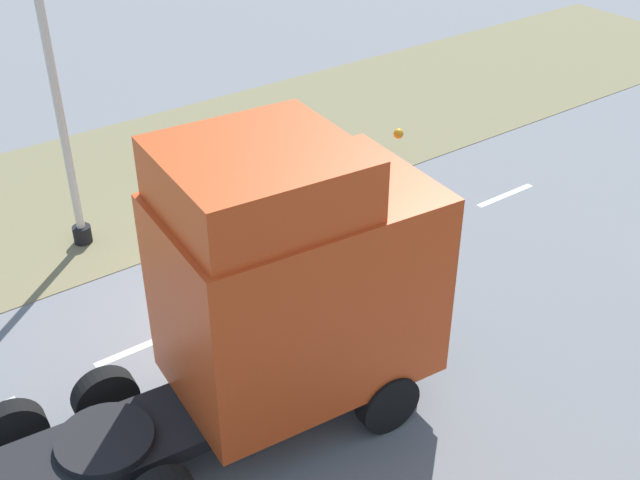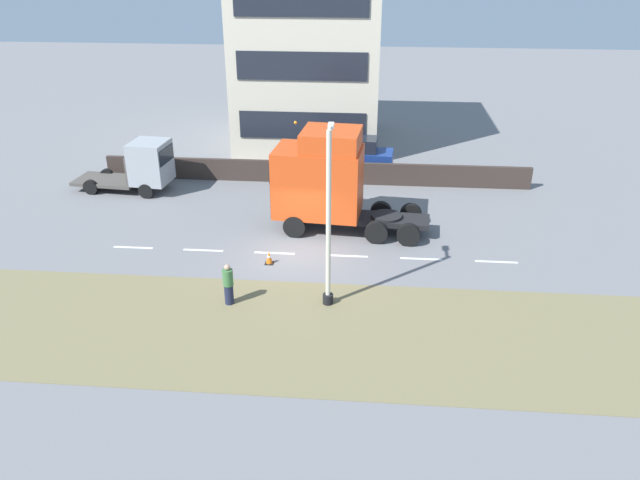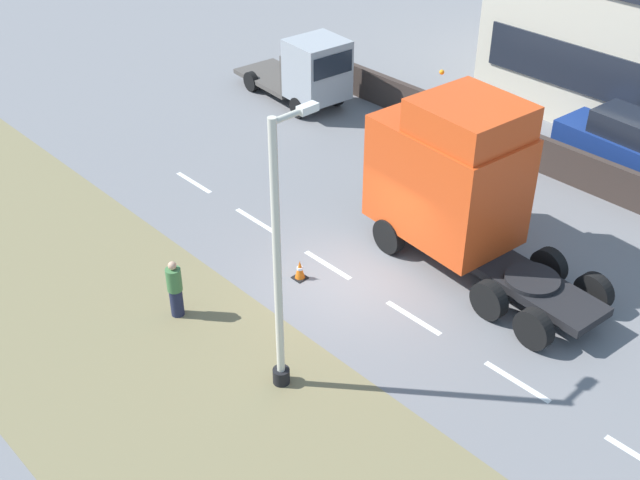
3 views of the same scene
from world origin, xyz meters
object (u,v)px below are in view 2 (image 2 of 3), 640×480
(lorry_cab, at_px, (324,180))
(flatbed_truck, at_px, (144,166))
(pedestrian, at_px, (228,285))
(traffic_cone_lead, at_px, (269,257))
(parked_car, at_px, (353,156))
(lamp_post, at_px, (329,230))

(lorry_cab, bearing_deg, flatbed_truck, 73.54)
(pedestrian, relative_size, traffic_cone_lead, 2.86)
(parked_car, bearing_deg, traffic_cone_lead, 169.55)
(lorry_cab, height_order, lamp_post, lamp_post)
(parked_car, relative_size, lamp_post, 0.72)
(flatbed_truck, distance_m, traffic_cone_lead, 11.28)
(parked_car, distance_m, traffic_cone_lead, 12.14)
(flatbed_truck, height_order, pedestrian, flatbed_truck)
(flatbed_truck, xyz_separation_m, traffic_cone_lead, (-7.80, -8.06, -1.19))
(lorry_cab, distance_m, flatbed_truck, 10.88)
(lorry_cab, distance_m, lamp_post, 6.86)
(flatbed_truck, bearing_deg, parked_car, 114.75)
(parked_car, bearing_deg, flatbed_truck, 113.59)
(lorry_cab, distance_m, pedestrian, 7.95)
(flatbed_truck, bearing_deg, traffic_cone_lead, 51.25)
(parked_car, xyz_separation_m, lamp_post, (-14.69, 0.33, 1.98))
(parked_car, relative_size, pedestrian, 2.91)
(pedestrian, xyz_separation_m, traffic_cone_lead, (3.35, -0.98, -0.53))
(lamp_post, xyz_separation_m, traffic_cone_lead, (2.97, 2.73, -2.74))
(flatbed_truck, xyz_separation_m, parked_car, (3.92, -11.12, -0.43))
(flatbed_truck, relative_size, parked_car, 1.14)
(flatbed_truck, height_order, traffic_cone_lead, flatbed_truck)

